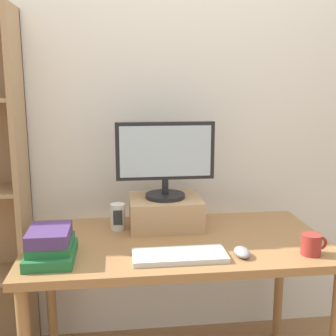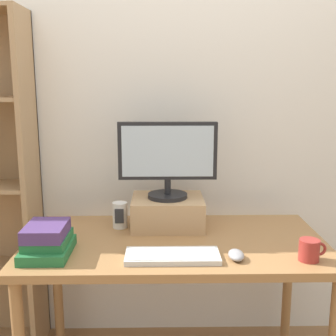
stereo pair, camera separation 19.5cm
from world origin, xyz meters
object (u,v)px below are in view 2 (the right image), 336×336
Objects in this scene: computer_mouse at (236,255)px; coffee_mug at (310,250)px; keyboard at (172,256)px; book_stack at (47,241)px; desk_speaker at (120,215)px; desk at (175,256)px; riser_box at (168,212)px; computer_monitor at (168,157)px.

coffee_mug is at bearing -3.33° from computer_mouse.
keyboard is 0.53m from book_stack.
desk_speaker is (-0.25, 0.39, 0.05)m from keyboard.
desk is 3.54× the size of keyboard.
riser_box is (-0.03, 0.19, 0.15)m from desk.
computer_monitor is 0.60m from computer_mouse.
book_stack is 2.31× the size of coffee_mug.
computer_mouse is 0.81× the size of desk_speaker.
coffee_mug is at bearing -37.20° from computer_monitor.
desk is 0.58m from book_stack.
riser_box reaches higher than desk.
computer_monitor is at bearing 91.88° from keyboard.
riser_box reaches higher than desk_speaker.
book_stack is 1.09m from coffee_mug.
coffee_mug is (0.54, -0.24, 0.13)m from desk.
computer_monitor is 0.38m from desk_speaker.
computer_mouse is (0.27, -0.42, -0.34)m from computer_monitor.
riser_box is 0.62m from book_stack.
keyboard is 3.01× the size of desk_speaker.
coffee_mug is at bearing -27.07° from desk_speaker.
computer_mouse is at bearing -37.70° from desk_speaker.
riser_box is at bearing 91.87° from keyboard.
riser_box reaches higher than keyboard.
desk is 0.60m from coffee_mug.
coffee_mug is (1.08, -0.08, -0.02)m from book_stack.
computer_monitor is 4.29× the size of coffee_mug.
keyboard is at bearing -56.92° from desk_speaker.
riser_box is 0.24m from desk_speaker.
coffee_mug reaches higher than desk.
desk_speaker reaches higher than desk.
coffee_mug reaches higher than computer_mouse.
book_stack is (-0.54, -0.16, 0.14)m from desk.
book_stack is at bearing 174.12° from keyboard.
book_stack reaches higher than computer_mouse.
desk is 2.84× the size of computer_monitor.
computer_mouse is (0.26, -0.01, 0.01)m from keyboard.
computer_monitor is 0.78m from coffee_mug.
desk_speaker reaches higher than computer_mouse.
desk_speaker is at bearing 152.93° from coffee_mug.
desk_speaker is at bearing 142.30° from computer_mouse.
desk_speaker is (-0.81, 0.41, 0.02)m from coffee_mug.
desk_speaker is (-0.24, -0.02, -0.01)m from riser_box.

